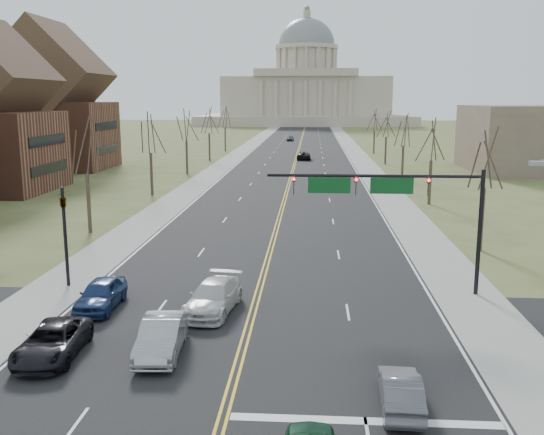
# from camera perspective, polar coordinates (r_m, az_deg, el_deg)

# --- Properties ---
(ground) EXTENTS (600.00, 600.00, 0.00)m
(ground) POSITION_cam_1_polar(r_m,az_deg,el_deg) (23.49, -4.23, -16.98)
(ground) COLOR #47562B
(ground) RESTS_ON ground
(road) EXTENTS (20.00, 380.00, 0.01)m
(road) POSITION_cam_1_polar(r_m,az_deg,el_deg) (131.00, 2.49, 6.29)
(road) COLOR black
(road) RESTS_ON ground
(cross_road) EXTENTS (120.00, 14.00, 0.01)m
(cross_road) POSITION_cam_1_polar(r_m,az_deg,el_deg) (28.87, -2.55, -11.38)
(cross_road) COLOR black
(cross_road) RESTS_ON ground
(sidewalk_left) EXTENTS (4.00, 380.00, 0.03)m
(sidewalk_left) POSITION_cam_1_polar(r_m,az_deg,el_deg) (131.82, -2.77, 6.32)
(sidewalk_left) COLOR gray
(sidewalk_left) RESTS_ON ground
(sidewalk_right) EXTENTS (4.00, 380.00, 0.03)m
(sidewalk_right) POSITION_cam_1_polar(r_m,az_deg,el_deg) (131.27, 7.76, 6.21)
(sidewalk_right) COLOR gray
(sidewalk_right) RESTS_ON ground
(center_line) EXTENTS (0.42, 380.00, 0.01)m
(center_line) POSITION_cam_1_polar(r_m,az_deg,el_deg) (131.00, 2.49, 6.29)
(center_line) COLOR gold
(center_line) RESTS_ON road
(edge_line_left) EXTENTS (0.15, 380.00, 0.01)m
(edge_line_left) POSITION_cam_1_polar(r_m,az_deg,el_deg) (131.59, -1.81, 6.32)
(edge_line_left) COLOR silver
(edge_line_left) RESTS_ON road
(edge_line_right) EXTENTS (0.15, 380.00, 0.01)m
(edge_line_right) POSITION_cam_1_polar(r_m,az_deg,el_deg) (131.14, 6.80, 6.23)
(edge_line_right) COLOR silver
(edge_line_right) RESTS_ON road
(stop_bar) EXTENTS (9.50, 0.50, 0.01)m
(stop_bar) POSITION_cam_1_polar(r_m,az_deg,el_deg) (22.49, 8.80, -18.40)
(stop_bar) COLOR silver
(stop_bar) RESTS_ON road
(capitol) EXTENTS (90.00, 60.00, 50.00)m
(capitol) POSITION_cam_1_polar(r_m,az_deg,el_deg) (270.45, 3.23, 11.78)
(capitol) COLOR #B5AD97
(capitol) RESTS_ON ground
(signal_mast) EXTENTS (12.12, 0.44, 7.20)m
(signal_mast) POSITION_cam_1_polar(r_m,az_deg,el_deg) (34.69, 11.09, 2.15)
(signal_mast) COLOR black
(signal_mast) RESTS_ON ground
(signal_left) EXTENTS (0.32, 0.36, 6.00)m
(signal_left) POSITION_cam_1_polar(r_m,az_deg,el_deg) (37.69, -18.94, -0.71)
(signal_left) COLOR black
(signal_left) RESTS_ON ground
(tree_r_0) EXTENTS (3.74, 3.74, 8.50)m
(tree_r_0) POSITION_cam_1_polar(r_m,az_deg,el_deg) (46.43, 19.45, 4.93)
(tree_r_0) COLOR #3D2F24
(tree_r_0) RESTS_ON ground
(tree_l_0) EXTENTS (3.96, 3.96, 9.00)m
(tree_l_0) POSITION_cam_1_polar(r_m,az_deg,el_deg) (52.08, -17.14, 6.11)
(tree_l_0) COLOR #3D2F24
(tree_l_0) RESTS_ON ground
(tree_r_1) EXTENTS (3.74, 3.74, 8.50)m
(tree_r_1) POSITION_cam_1_polar(r_m,az_deg,el_deg) (65.85, 14.83, 6.84)
(tree_r_1) COLOR #3D2F24
(tree_r_1) RESTS_ON ground
(tree_l_1) EXTENTS (3.96, 3.96, 9.00)m
(tree_l_1) POSITION_cam_1_polar(r_m,az_deg,el_deg) (71.08, -11.41, 7.60)
(tree_l_1) COLOR #3D2F24
(tree_l_1) RESTS_ON ground
(tree_r_2) EXTENTS (3.74, 3.74, 8.50)m
(tree_r_2) POSITION_cam_1_polar(r_m,az_deg,el_deg) (85.53, 12.31, 7.86)
(tree_r_2) COLOR #3D2F24
(tree_r_2) RESTS_ON ground
(tree_l_2) EXTENTS (3.96, 3.96, 9.00)m
(tree_l_2) POSITION_cam_1_polar(r_m,az_deg,el_deg) (90.51, -8.09, 8.42)
(tree_l_2) COLOR #3D2F24
(tree_l_2) RESTS_ON ground
(tree_r_3) EXTENTS (3.74, 3.74, 8.50)m
(tree_r_3) POSITION_cam_1_polar(r_m,az_deg,el_deg) (105.34, 10.72, 8.49)
(tree_r_3) COLOR #3D2F24
(tree_r_3) RESTS_ON ground
(tree_l_3) EXTENTS (3.96, 3.96, 9.00)m
(tree_l_3) POSITION_cam_1_polar(r_m,az_deg,el_deg) (110.15, -5.95, 8.93)
(tree_l_3) COLOR #3D2F24
(tree_l_3) RESTS_ON ground
(tree_r_4) EXTENTS (3.74, 3.74, 8.50)m
(tree_r_4) POSITION_cam_1_polar(r_m,az_deg,el_deg) (125.20, 9.64, 8.92)
(tree_r_4) COLOR #3D2F24
(tree_r_4) RESTS_ON ground
(tree_l_4) EXTENTS (3.96, 3.96, 9.00)m
(tree_l_4) POSITION_cam_1_polar(r_m,az_deg,el_deg) (129.89, -4.45, 9.29)
(tree_l_4) COLOR #3D2F24
(tree_l_4) RESTS_ON ground
(bldg_left_far) EXTENTS (17.10, 14.28, 23.25)m
(bldg_left_far) POSITION_cam_1_polar(r_m,az_deg,el_deg) (103.03, -19.95, 9.64)
(bldg_left_far) COLOR brown
(bldg_left_far) RESTS_ON ground
(car_nb_outer_lead) EXTENTS (1.58, 4.10, 1.33)m
(car_nb_outer_lead) POSITION_cam_1_polar(r_m,az_deg,el_deg) (23.21, 12.01, -15.68)
(car_nb_outer_lead) COLOR #54565D
(car_nb_outer_lead) RESTS_ON road
(car_sb_inner_lead) EXTENTS (2.01, 4.97, 1.61)m
(car_sb_inner_lead) POSITION_cam_1_polar(r_m,az_deg,el_deg) (27.47, -10.36, -10.95)
(car_sb_inner_lead) COLOR #93969B
(car_sb_inner_lead) RESTS_ON road
(car_sb_outer_lead) EXTENTS (2.64, 5.19, 1.41)m
(car_sb_outer_lead) POSITION_cam_1_polar(r_m,az_deg,el_deg) (28.39, -19.98, -10.93)
(car_sb_outer_lead) COLOR black
(car_sb_outer_lead) RESTS_ON road
(car_sb_inner_second) EXTENTS (2.88, 5.68, 1.58)m
(car_sb_inner_second) POSITION_cam_1_polar(r_m,az_deg,el_deg) (32.25, -5.56, -7.46)
(car_sb_inner_second) COLOR #BEBEBE
(car_sb_inner_second) RESTS_ON road
(car_sb_outer_second) EXTENTS (1.93, 4.67, 1.58)m
(car_sb_outer_second) POSITION_cam_1_polar(r_m,az_deg,el_deg) (33.79, -15.81, -6.96)
(car_sb_outer_second) COLOR navy
(car_sb_outer_second) RESTS_ON road
(car_far_nb) EXTENTS (2.56, 5.40, 1.49)m
(car_far_nb) POSITION_cam_1_polar(r_m,az_deg,el_deg) (112.12, 3.00, 5.85)
(car_far_nb) COLOR black
(car_far_nb) RESTS_ON road
(car_far_sb) EXTENTS (1.99, 4.03, 1.32)m
(car_far_sb) POSITION_cam_1_polar(r_m,az_deg,el_deg) (161.69, 1.73, 7.45)
(car_far_sb) COLOR #44474B
(car_far_sb) RESTS_ON road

